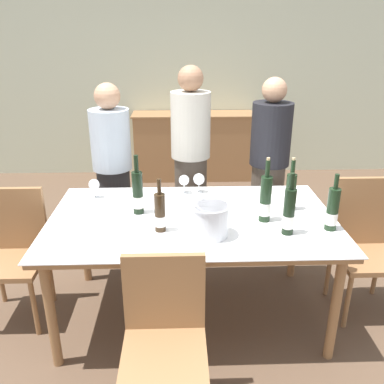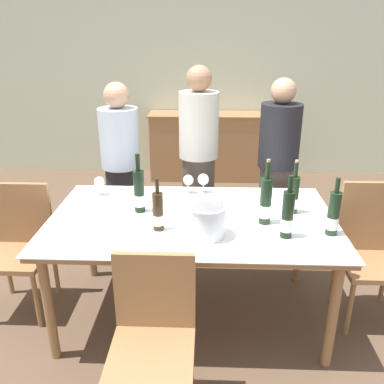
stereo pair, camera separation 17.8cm
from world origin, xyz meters
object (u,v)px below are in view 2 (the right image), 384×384
Objects in this scene: wine_bottle_5 at (266,202)px; chair_right_end at (371,245)px; wine_bottle_1 at (139,192)px; chair_left_end at (20,240)px; chair_near_front at (153,330)px; person_host at (122,173)px; person_guest_right at (277,174)px; wine_bottle_0 at (158,212)px; ice_bucket at (207,220)px; wine_glass_2 at (203,180)px; wine_bottle_3 at (293,195)px; sideboard_cabinet at (209,146)px; wine_bottle_4 at (333,215)px; wine_bottle_2 at (287,216)px; dining_table at (192,226)px; wine_glass_0 at (99,182)px; person_guest_left at (199,165)px; wine_glass_1 at (188,181)px.

chair_right_end is (0.77, 0.15, -0.38)m from wine_bottle_5.
wine_bottle_1 reaches higher than chair_left_end.
chair_near_front is 1.75m from person_host.
chair_left_end is 2.07m from person_guest_right.
ice_bucket is at bearing -13.24° from wine_bottle_0.
ice_bucket is at bearing -87.18° from wine_glass_2.
wine_bottle_3 is 0.69m from wine_glass_2.
sideboard_cabinet is 3.13m from chair_left_end.
wine_bottle_1 is at bearing 166.83° from wine_bottle_4.
chair_right_end is at bearing 26.93° from wine_bottle_2.
wine_bottle_3 reaches higher than dining_table.
chair_left_end reaches higher than dining_table.
wine_bottle_2 is (0.45, -3.15, 0.46)m from sideboard_cabinet.
person_guest_right is at bearing 127.04° from chair_right_end.
ice_bucket is at bearing -37.41° from wine_glass_0.
wine_bottle_2 is at bearing -19.52° from wine_bottle_1.
ice_bucket is at bearing -163.11° from chair_right_end.
wine_bottle_0 is 0.37× the size of chair_left_end.
person_guest_left reaches higher than wine_bottle_4.
person_guest_right is at bearing 89.38° from wine_bottle_3.
ice_bucket is at bearing -179.19° from wine_bottle_2.
wine_bottle_5 is 0.87m from chair_right_end.
wine_bottle_5 reaches higher than ice_bucket.
wine_bottle_1 reaches higher than wine_glass_0.
wine_bottle_1 is 0.97m from chair_near_front.
wine_bottle_5 is 1.75m from chair_left_end.
person_host is at bearing 139.68° from wine_bottle_5.
person_guest_left reaches higher than wine_bottle_2.
person_guest_left is (-0.10, -1.99, 0.39)m from sideboard_cabinet.
wine_glass_2 is (-0.60, 0.34, -0.02)m from wine_bottle_3.
ice_bucket is 0.69m from wine_glass_1.
wine_bottle_3 is 1.04m from person_guest_left.
wine_bottle_3 is 1.28m from chair_near_front.
person_guest_left is at bearing 145.84° from chair_right_end.
sideboard_cabinet is 2.71m from wine_glass_0.
wine_glass_0 is at bearing 142.59° from ice_bucket.
wine_bottle_0 is 0.68m from wine_bottle_5.
wine_bottle_2 reaches higher than wine_glass_1.
wine_glass_1 is (-0.15, 0.68, -0.00)m from ice_bucket.
ice_bucket is at bearing -175.96° from wine_bottle_4.
person_guest_right is at bearing 76.41° from wine_bottle_5.
wine_bottle_0 is 2.37× the size of wine_glass_0.
chair_left_end is at bearing -152.66° from wine_glass_0.
wine_glass_0 is (-1.16, 0.42, -0.05)m from wine_bottle_5.
wine_glass_2 is 0.09× the size of person_guest_right.
chair_near_front is (-1.01, -0.58, -0.39)m from wine_bottle_4.
wine_bottle_1 is (-0.46, 0.33, 0.04)m from ice_bucket.
dining_table is 1.07m from person_guest_right.
wine_bottle_0 is at bearing 179.01° from wine_bottle_4.
person_guest_right reaches higher than person_host.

